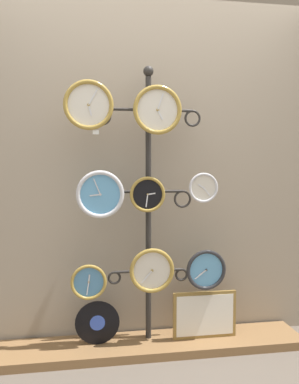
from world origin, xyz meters
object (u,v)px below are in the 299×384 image
clock_middle_right (203,188)px  clock_bottom_left (89,282)px  clock_top_center (157,110)px  clock_bottom_right (206,270)px  clock_middle_center (147,194)px  clock_bottom_center (152,270)px  picture_frame (205,315)px  vinyl_record (97,323)px  clock_middle_left (100,194)px  clock_top_left (89,105)px  display_stand (148,241)px

clock_middle_right → clock_bottom_left: 1.00m
clock_top_center → clock_bottom_right: bearing=1.1°
clock_middle_center → clock_bottom_center: bearing=-50.1°
clock_bottom_center → picture_frame: (0.39, 0.04, -0.35)m
clock_bottom_left → vinyl_record: clock_bottom_left is taller
clock_middle_left → clock_middle_center: (0.32, 0.01, -0.00)m
clock_middle_center → clock_bottom_right: 0.67m
clock_middle_right → clock_bottom_center: (-0.36, -0.01, -0.56)m
clock_bottom_left → vinyl_record: size_ratio=0.79×
clock_top_left → vinyl_record: (0.04, 0.06, -1.46)m
clock_bottom_right → picture_frame: 0.34m
clock_top_center → clock_bottom_right: size_ratio=1.15×
display_stand → vinyl_record: size_ratio=6.46×
clock_middle_center → vinyl_record: clock_middle_center is taller
clock_middle_left → clock_bottom_right: (0.73, -0.01, -0.54)m
clock_middle_left → clock_middle_right: clock_middle_left is taller
clock_bottom_left → picture_frame: (0.81, 0.03, -0.29)m
display_stand → clock_top_left: display_stand is taller
display_stand → clock_middle_left: size_ratio=6.19×
clock_middle_right → clock_bottom_right: 0.57m
clock_top_left → clock_middle_center: (0.39, 0.03, -0.58)m
clock_top_left → vinyl_record: bearing=54.5°
display_stand → clock_middle_center: 0.34m
clock_bottom_center → picture_frame: bearing=6.4°
clock_top_center → clock_bottom_right: clock_top_center is taller
vinyl_record → clock_bottom_left: bearing=-140.8°
clock_bottom_center → clock_middle_center: bearing=129.9°
clock_bottom_left → picture_frame: 0.86m
picture_frame → clock_bottom_center: bearing=-173.6°
picture_frame → clock_top_left: bearing=-176.8°
clock_top_center → clock_bottom_center: size_ratio=1.07×
clock_top_left → picture_frame: size_ratio=0.70×
clock_top_center → clock_bottom_center: (-0.04, -0.00, -1.08)m
clock_middle_right → vinyl_record: bearing=175.7°
clock_bottom_right → clock_middle_right: bearing=-174.0°
display_stand → clock_top_center: 0.90m
clock_middle_right → picture_frame: 0.91m
clock_bottom_center → clock_top_left: bearing=-179.8°
clock_middle_left → clock_middle_right: bearing=-0.9°
clock_bottom_center → picture_frame: 0.53m
picture_frame → clock_bottom_right: bearing=-98.4°
clock_middle_left → clock_bottom_left: (-0.08, -0.00, -0.58)m
clock_middle_left → clock_bottom_left: size_ratio=1.32×
clock_top_center → clock_middle_center: 0.57m
vinyl_record → picture_frame: bearing=-1.2°
clock_middle_right → clock_bottom_left: size_ratio=0.86×
clock_middle_left → vinyl_record: clock_middle_left is taller
clock_middle_left → clock_bottom_center: (0.34, -0.02, -0.52)m
clock_middle_left → clock_middle_center: clock_middle_left is taller
clock_bottom_left → picture_frame: size_ratio=0.52×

